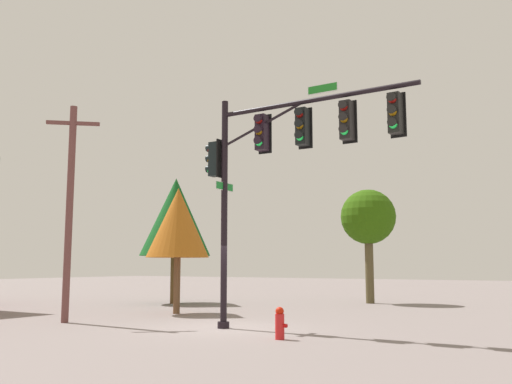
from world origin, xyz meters
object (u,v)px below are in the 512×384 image
at_px(utility_pole, 70,207).
at_px(tree_far, 178,223).
at_px(signal_pole_assembly, 283,149).
at_px(fire_hydrant, 280,323).
at_px(tree_near, 176,217).
at_px(tree_mid, 368,218).

xyz_separation_m(utility_pole, tree_far, (0.98, 4.64, -0.30)).
distance_m(signal_pole_assembly, fire_hydrant, 5.13).
distance_m(signal_pole_assembly, utility_pole, 7.87).
xyz_separation_m(signal_pole_assembly, fire_hydrant, (0.58, -1.32, -4.93)).
relative_size(signal_pole_assembly, tree_near, 1.12).
xyz_separation_m(signal_pole_assembly, tree_near, (-10.52, 7.85, -1.01)).
relative_size(tree_near, tree_far, 1.26).
bearing_deg(utility_pole, tree_far, 78.12).
height_order(fire_hydrant, tree_far, tree_far).
relative_size(utility_pole, tree_mid, 1.29).
height_order(signal_pole_assembly, tree_mid, signal_pole_assembly).
relative_size(fire_hydrant, tree_near, 0.13).
distance_m(utility_pole, tree_mid, 15.42).
bearing_deg(fire_hydrant, tree_far, 147.38).
distance_m(utility_pole, tree_far, 4.76).
bearing_deg(signal_pole_assembly, tree_near, 143.29).
bearing_deg(signal_pole_assembly, fire_hydrant, -66.20).
bearing_deg(fire_hydrant, signal_pole_assembly, 113.80).
xyz_separation_m(tree_near, tree_mid, (8.34, 5.24, -0.04)).
distance_m(fire_hydrant, tree_near, 14.93).
distance_m(signal_pole_assembly, tree_far, 7.62).
bearing_deg(utility_pole, fire_hydrant, 0.12).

